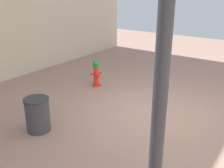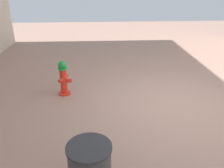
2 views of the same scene
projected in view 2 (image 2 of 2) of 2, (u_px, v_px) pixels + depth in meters
The scene contains 2 objects.
ground_plane at pixel (169, 104), 5.42m from camera, with size 23.40×23.40×0.00m, color #9E7A6B.
fire_hydrant at pixel (64, 78), 5.73m from camera, with size 0.37×0.39×0.88m.
Camera 2 is at (1.63, 4.66, 2.67)m, focal length 37.15 mm.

